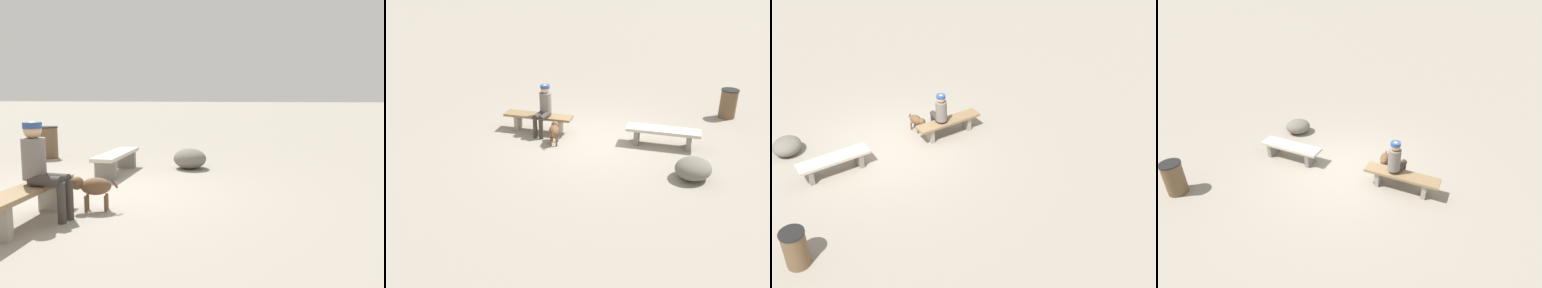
{
  "view_description": "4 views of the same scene",
  "coord_description": "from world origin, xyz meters",
  "views": [
    {
      "loc": [
        5.83,
        2.9,
        1.63
      ],
      "look_at": [
        -1.47,
        1.42,
        0.68
      ],
      "focal_mm": 35.33,
      "sensor_mm": 36.0,
      "label": 1
    },
    {
      "loc": [
        -2.45,
        8.73,
        4.16
      ],
      "look_at": [
        -0.03,
        1.59,
        0.62
      ],
      "focal_mm": 36.63,
      "sensor_mm": 36.0,
      "label": 2
    },
    {
      "loc": [
        -3.54,
        -10.03,
        7.19
      ],
      "look_at": [
        1.4,
        -1.4,
        0.51
      ],
      "focal_mm": 44.78,
      "sensor_mm": 36.0,
      "label": 3
    },
    {
      "loc": [
        3.42,
        -6.03,
        4.77
      ],
      "look_at": [
        0.02,
        0.27,
        0.67
      ],
      "focal_mm": 28.62,
      "sensor_mm": 36.0,
      "label": 4
    }
  ],
  "objects": [
    {
      "name": "ground",
      "position": [
        0.0,
        0.0,
        -0.03
      ],
      "size": [
        210.0,
        210.0,
        0.06
      ],
      "primitive_type": "cube",
      "color": "gray"
    },
    {
      "name": "bench_left",
      "position": [
        -1.61,
        -0.24,
        0.33
      ],
      "size": [
        1.8,
        0.56,
        0.45
      ],
      "rotation": [
        0.0,
        0.0,
        0.06
      ],
      "color": "gray",
      "rests_on": "ground"
    },
    {
      "name": "bench_right",
      "position": [
        1.65,
        -0.1,
        0.35
      ],
      "size": [
        1.85,
        0.52,
        0.47
      ],
      "rotation": [
        0.0,
        0.0,
        0.06
      ],
      "color": "gray",
      "rests_on": "ground"
    },
    {
      "name": "seated_person",
      "position": [
        1.44,
        -0.01,
        0.75
      ],
      "size": [
        0.35,
        0.66,
        1.3
      ],
      "rotation": [
        0.0,
        0.0,
        -0.08
      ],
      "color": "slate",
      "rests_on": "ground"
    },
    {
      "name": "dog",
      "position": [
        0.97,
        0.47,
        0.35
      ],
      "size": [
        0.36,
        0.65,
        0.5
      ],
      "rotation": [
        0.0,
        0.0,
        4.99
      ],
      "color": "brown",
      "rests_on": "ground"
    },
    {
      "name": "trash_bin",
      "position": [
        -3.12,
        -2.79,
        0.42
      ],
      "size": [
        0.5,
        0.5,
        0.84
      ],
      "color": "brown",
      "rests_on": "ground"
    },
    {
      "name": "boulder",
      "position": [
        -2.43,
        1.18,
        0.22
      ],
      "size": [
        1.06,
        1.06,
        0.45
      ],
      "primitive_type": "ellipsoid",
      "rotation": [
        0.0,
        0.0,
        0.81
      ],
      "color": "#6B665B",
      "rests_on": "ground"
    }
  ]
}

